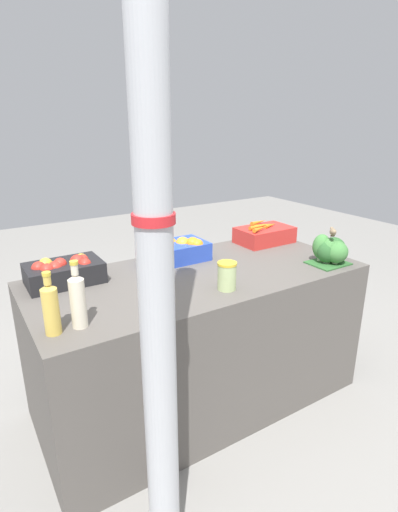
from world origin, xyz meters
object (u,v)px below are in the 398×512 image
sparrow_bird (333,232)px  support_pole (155,254)px  carrot_crate (264,234)px  pickle_jar (227,276)px  apple_crate (64,271)px  broccoli_pile (330,250)px  orange_crate (176,250)px  juice_bottle_golden (51,308)px  juice_bottle_cloudy (78,299)px

sparrow_bird → support_pole: bearing=-28.3°
carrot_crate → sparrow_bird: (0.03, -0.55, 0.14)m
sparrow_bird → pickle_jar: bearing=-49.0°
support_pole → sparrow_bird: support_pole is taller
apple_crate → broccoli_pile: 1.49m
apple_crate → broccoli_pile: broccoli_pile is taller
carrot_crate → orange_crate: bearing=-179.8°
carrot_crate → broccoli_pile: bearing=-85.2°
carrot_crate → sparrow_bird: size_ratio=3.53×
carrot_crate → juice_bottle_golden: juice_bottle_golden is taller
apple_crate → pickle_jar: 0.83m
support_pole → apple_crate: bearing=93.0°
orange_crate → carrot_crate: (0.69, 0.00, -0.01)m
apple_crate → carrot_crate: bearing=0.1°
broccoli_pile → juice_bottle_cloudy: (-1.46, 0.02, 0.04)m
support_pole → carrot_crate: size_ratio=6.62×
pickle_jar → sparrow_bird: bearing=-2.5°
juice_bottle_cloudy → sparrow_bird: (1.45, -0.04, 0.08)m
pickle_jar → support_pole: bearing=-142.5°
support_pole → juice_bottle_cloudy: 0.58m
orange_crate → sparrow_bird: bearing=-37.2°
broccoli_pile → juice_bottle_golden: 1.57m
support_pole → orange_crate: (0.61, 0.98, -0.36)m
apple_crate → juice_bottle_golden: bearing=-109.1°
support_pole → carrot_crate: 1.67m
orange_crate → juice_bottle_golden: bearing=-148.9°
orange_crate → pickle_jar: size_ratio=2.65×
support_pole → carrot_crate: bearing=37.0°
juice_bottle_golden → support_pole: bearing=-64.6°
orange_crate → carrot_crate: orange_crate is taller
carrot_crate → pickle_jar: (-0.69, -0.52, 0.01)m
apple_crate → sparrow_bird: sparrow_bird is taller
broccoli_pile → pickle_jar: size_ratio=1.66×
sparrow_bird → juice_bottle_golden: bearing=-48.0°
apple_crate → sparrow_bird: size_ratio=3.53×
juice_bottle_cloudy → pickle_jar: (0.73, -0.01, -0.05)m
orange_crate → juice_bottle_cloudy: juice_bottle_cloudy is taller
apple_crate → pickle_jar: bearing=-38.0°
pickle_jar → juice_bottle_cloudy: bearing=179.3°
apple_crate → juice_bottle_cloudy: juice_bottle_cloudy is taller
orange_crate → sparrow_bird: 0.91m
support_pole → broccoli_pile: 1.46m
apple_crate → carrot_crate: 1.35m
juice_bottle_golden → pickle_jar: bearing=-0.6°
support_pole → apple_crate: (-0.05, 0.98, -0.36)m
broccoli_pile → juice_bottle_golden: juice_bottle_golden is taller
orange_crate → carrot_crate: size_ratio=1.00×
support_pole → sparrow_bird: size_ratio=23.34×
broccoli_pile → sparrow_bird: (-0.02, -0.02, 0.12)m
juice_bottle_cloudy → sparrow_bird: juice_bottle_cloudy is taller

